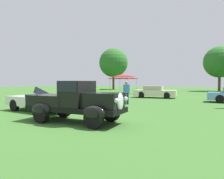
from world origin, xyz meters
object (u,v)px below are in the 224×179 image
Objects in this scene: neighbor_convertible at (42,101)px; spectator_between_cars at (126,92)px; show_car_lime at (82,90)px; canopy_tent_left_field at (123,76)px; feature_pickup_truck at (76,101)px; show_car_cream at (155,92)px.

spectator_between_cars reaches higher than neighbor_convertible.
neighbor_convertible is at bearing -58.15° from show_car_lime.
canopy_tent_left_field is at bearing 120.11° from spectator_between_cars.
spectator_between_cars is (-1.34, 6.84, 0.05)m from feature_pickup_truck.
neighbor_convertible is 2.47× the size of spectator_between_cars.
show_car_lime is 12.05m from spectator_between_cars.
show_car_lime is at bearing -124.55° from canopy_tent_left_field.
neighbor_convertible is 6.08m from spectator_between_cars.
neighbor_convertible is 1.39× the size of canopy_tent_left_field.
show_car_lime is 0.97× the size of show_car_cream.
show_car_lime is 6.17m from canopy_tent_left_field.
feature_pickup_truck reaches higher than neighbor_convertible.
feature_pickup_truck is at bearing -49.95° from show_car_lime.
feature_pickup_truck is at bearing -66.40° from canopy_tent_left_field.
feature_pickup_truck is at bearing -82.66° from show_car_cream.
neighbor_convertible is at bearing -113.49° from spectator_between_cars.
show_car_lime is (-7.61, 12.25, 0.02)m from neighbor_convertible.
neighbor_convertible is 0.94× the size of show_car_cream.
show_car_lime is 2.56× the size of spectator_between_cars.
show_car_lime and show_car_cream have the same top height.
canopy_tent_left_field reaches higher than spectator_between_cars.
canopy_tent_left_field reaches higher than feature_pickup_truck.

